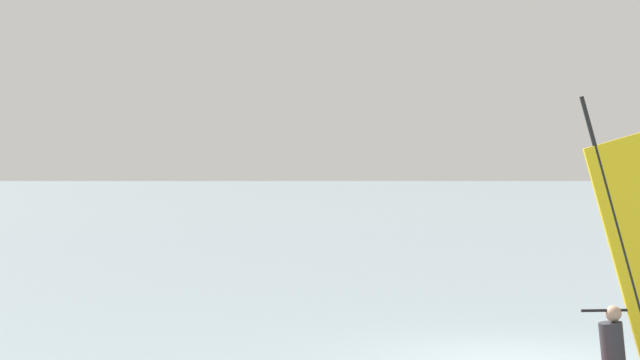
% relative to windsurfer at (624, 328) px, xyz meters
% --- Properties ---
extents(windsurfer, '(3.45, 1.15, 4.16)m').
position_rel_windsurfer_xyz_m(windsurfer, '(0.00, 0.00, 0.00)').
color(windsurfer, red).
rests_on(windsurfer, ground_plane).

